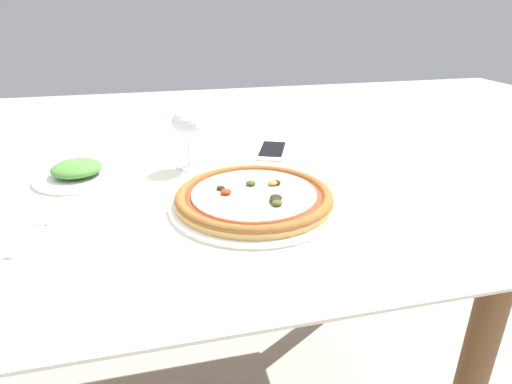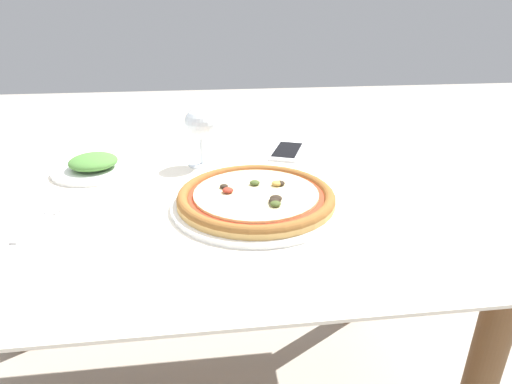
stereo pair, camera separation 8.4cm
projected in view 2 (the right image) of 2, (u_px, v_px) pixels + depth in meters
The scene contains 6 objects.
dining_table at pixel (174, 223), 0.97m from camera, with size 1.35×0.91×0.71m.
pizza_plate at pixel (256, 198), 0.85m from camera, with size 0.34×0.34×0.04m.
fork at pixel (43, 219), 0.80m from camera, with size 0.06×0.17×0.00m.
wine_glass_far_left at pixel (200, 125), 1.03m from camera, with size 0.07×0.07×0.14m.
cell_phone at pixel (287, 151), 1.15m from camera, with size 0.12×0.16×0.01m.
side_plate at pixel (94, 166), 1.02m from camera, with size 0.19×0.19×0.04m.
Camera 2 is at (0.08, -0.87, 1.08)m, focal length 30.00 mm.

